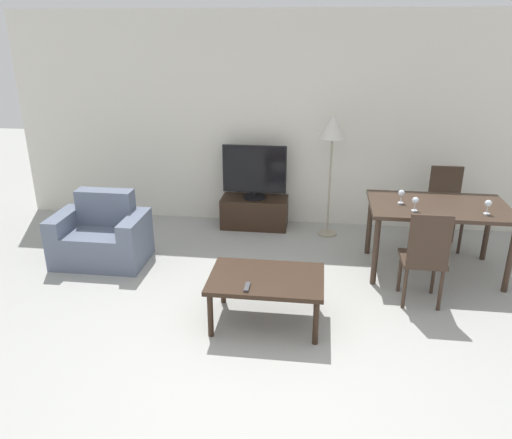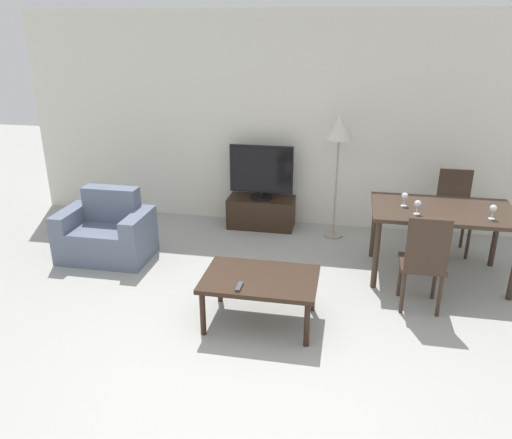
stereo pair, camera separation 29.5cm
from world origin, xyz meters
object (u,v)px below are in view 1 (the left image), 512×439
(wine_glass_left, at_px, (488,204))
(wine_glass_center, at_px, (415,201))
(tv_stand, at_px, (255,212))
(dining_chair_far, at_px, (445,204))
(dining_table, at_px, (438,213))
(floor_lamp, at_px, (333,132))
(tv, at_px, (254,172))
(wine_glass_right, at_px, (401,194))
(coffee_table, at_px, (266,282))
(remote_primary, at_px, (247,287))
(armchair, at_px, (102,237))
(dining_chair_near, at_px, (425,255))

(wine_glass_left, distance_m, wine_glass_center, 0.69)
(tv_stand, distance_m, dining_chair_far, 2.36)
(dining_table, height_order, floor_lamp, floor_lamp)
(dining_table, xyz_separation_m, wine_glass_center, (-0.29, -0.22, 0.19))
(tv, xyz_separation_m, wine_glass_right, (1.68, -1.03, 0.11))
(coffee_table, height_order, dining_chair_far, dining_chair_far)
(wine_glass_left, bearing_deg, remote_primary, -151.07)
(tv_stand, xyz_separation_m, wine_glass_right, (1.68, -1.04, 0.67))
(armchair, height_order, wine_glass_right, wine_glass_right)
(tv_stand, bearing_deg, wine_glass_left, -26.93)
(tv, xyz_separation_m, dining_chair_near, (1.83, -1.78, -0.22))
(coffee_table, bearing_deg, remote_primary, -122.15)
(dining_chair_far, bearing_deg, floor_lamp, 174.04)
(coffee_table, relative_size, dining_chair_near, 1.05)
(dining_chair_near, bearing_deg, tv, 135.72)
(wine_glass_left, xyz_separation_m, wine_glass_center, (-0.69, 0.00, 0.00))
(tv, height_order, coffee_table, tv)
(dining_chair_far, relative_size, wine_glass_left, 6.56)
(dining_chair_far, xyz_separation_m, wine_glass_center, (-0.54, -0.97, 0.34))
(remote_primary, bearing_deg, coffee_table, 57.85)
(wine_glass_center, bearing_deg, wine_glass_left, -0.07)
(dining_chair_near, relative_size, wine_glass_left, 6.56)
(dining_chair_near, xyz_separation_m, wine_glass_right, (-0.15, 0.75, 0.34))
(tv, height_order, dining_table, tv)
(wine_glass_left, bearing_deg, tv_stand, 153.07)
(dining_table, distance_m, floor_lamp, 1.56)
(dining_chair_near, relative_size, dining_chair_far, 1.00)
(armchair, height_order, remote_primary, armchair)
(wine_glass_left, bearing_deg, wine_glass_right, 164.44)
(armchair, xyz_separation_m, coffee_table, (1.97, -1.02, 0.12))
(armchair, height_order, dining_table, armchair)
(tv, xyz_separation_m, dining_chair_far, (2.32, -0.28, -0.22))
(dining_chair_near, distance_m, wine_glass_left, 0.90)
(tv_stand, relative_size, floor_lamp, 0.56)
(dining_table, relative_size, dining_chair_far, 1.48)
(tv_stand, distance_m, dining_table, 2.37)
(tv, bearing_deg, wine_glass_left, -26.89)
(tv_stand, relative_size, wine_glass_left, 5.90)
(dining_table, bearing_deg, floor_lamp, 141.39)
(floor_lamp, bearing_deg, tv_stand, 171.50)
(dining_chair_far, height_order, wine_glass_center, dining_chair_far)
(wine_glass_center, bearing_deg, dining_chair_near, -85.59)
(floor_lamp, relative_size, wine_glass_right, 10.47)
(wine_glass_center, bearing_deg, tv, 144.89)
(tv_stand, xyz_separation_m, tv, (-0.00, -0.00, 0.55))
(tv, bearing_deg, dining_chair_near, -44.28)
(dining_table, relative_size, floor_lamp, 0.93)
(coffee_table, relative_size, floor_lamp, 0.65)
(coffee_table, distance_m, dining_chair_far, 2.76)
(dining_chair_far, height_order, wine_glass_right, dining_chair_far)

